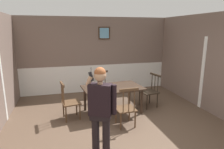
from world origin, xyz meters
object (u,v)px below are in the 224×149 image
at_px(dining_table, 113,90).
at_px(chair_at_table_head, 126,108).
at_px(chair_near_window, 103,88).
at_px(chair_opposite_corner, 70,102).
at_px(person_figure, 101,106).
at_px(chair_by_doorway, 150,91).

height_order(dining_table, chair_at_table_head, chair_at_table_head).
distance_m(chair_near_window, chair_opposite_corner, 1.49).
bearing_deg(chair_near_window, person_figure, 72.81).
relative_size(chair_near_window, chair_at_table_head, 0.99).
relative_size(chair_at_table_head, person_figure, 0.60).
bearing_deg(chair_by_doorway, chair_opposite_corner, 85.07).
distance_m(chair_by_doorway, chair_at_table_head, 1.49).
xyz_separation_m(chair_by_doorway, person_figure, (-1.89, -1.92, 0.47)).
height_order(dining_table, chair_opposite_corner, chair_opposite_corner).
xyz_separation_m(chair_by_doorway, chair_opposite_corner, (-2.38, -0.26, -0.02)).
bearing_deg(chair_opposite_corner, chair_at_table_head, 50.23).
distance_m(dining_table, person_figure, 1.95).
bearing_deg(dining_table, chair_at_table_head, -84.17).
height_order(chair_at_table_head, chair_opposite_corner, chair_at_table_head).
relative_size(chair_near_window, person_figure, 0.60).
height_order(dining_table, person_figure, person_figure).
height_order(chair_near_window, chair_opposite_corner, chair_near_window).
height_order(chair_at_table_head, person_figure, person_figure).
bearing_deg(dining_table, chair_near_window, 95.92).
bearing_deg(person_figure, chair_opposite_corner, -48.27).
bearing_deg(chair_opposite_corner, chair_near_window, 123.10).
bearing_deg(chair_by_doorway, chair_near_window, 48.62).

